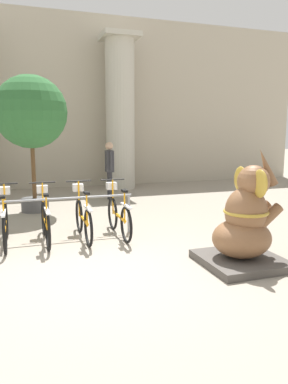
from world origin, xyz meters
name	(u,v)px	position (x,y,z in m)	size (l,w,h in m)	color
ground_plane	(102,272)	(0.00, 0.00, 0.00)	(60.00, 60.00, 0.00)	gray
building_facade	(46,101)	(0.00, 8.60, 3.00)	(20.00, 0.20, 6.00)	#B2A893
column_right	(120,112)	(2.36, 7.60, 2.62)	(1.23, 1.23, 5.16)	#BCB7A8
bike_rack	(63,208)	(-0.29, 1.95, 0.57)	(2.64, 0.05, 0.77)	gray
bicycle_0	(5,222)	(-1.31, 1.85, 0.40)	(0.48, 1.66, 1.04)	black
bicycle_1	(45,220)	(-0.63, 1.81, 0.40)	(0.48, 1.66, 1.04)	black
bicycle_2	(83,217)	(0.05, 1.80, 0.40)	(0.48, 1.66, 1.04)	black
bicycle_3	(118,215)	(0.73, 1.80, 0.40)	(0.48, 1.66, 1.04)	black
elephant_statue	(245,226)	(2.10, -0.36, 0.60)	(1.16, 1.16, 1.76)	#4C4742
person_pedestrian	(109,165)	(1.47, 5.53, 1.01)	(0.22, 0.47, 1.68)	#28282D
potted_tree	(31,115)	(-0.68, 4.59, 2.38)	(1.75, 1.75, 3.32)	#4C4C4C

